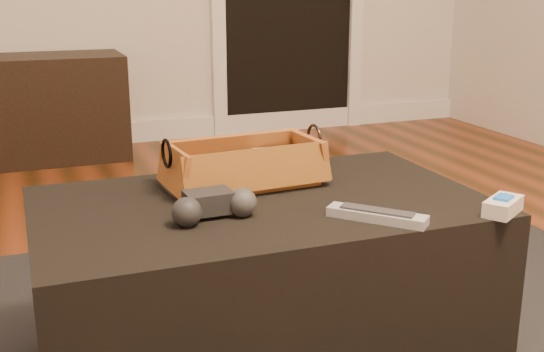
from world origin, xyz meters
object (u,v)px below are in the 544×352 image
object	(u,v)px
silver_remote	(377,215)
cream_gadget	(503,206)
game_controller	(212,205)
ottoman	(261,285)
wicker_basket	(244,167)
tv_remote	(239,178)

from	to	relation	value
silver_remote	cream_gadget	distance (m)	0.28
game_controller	cream_gadget	world-z (taller)	game_controller
ottoman	wicker_basket	world-z (taller)	wicker_basket
wicker_basket	silver_remote	bearing A→B (deg)	-62.24
wicker_basket	silver_remote	xyz separation A→B (m)	(0.18, -0.33, -0.03)
silver_remote	ottoman	bearing A→B (deg)	130.16
tv_remote	silver_remote	size ratio (longest dim) A/B	1.10
tv_remote	game_controller	world-z (taller)	game_controller
silver_remote	cream_gadget	size ratio (longest dim) A/B	1.55
ottoman	tv_remote	xyz separation A→B (m)	(-0.02, 0.11, 0.23)
game_controller	silver_remote	world-z (taller)	game_controller
game_controller	tv_remote	bearing A→B (deg)	57.65
tv_remote	cream_gadget	world-z (taller)	cream_gadget
ottoman	silver_remote	world-z (taller)	silver_remote
wicker_basket	cream_gadget	xyz separation A→B (m)	(0.45, -0.39, -0.03)
wicker_basket	cream_gadget	bearing A→B (deg)	-41.33
cream_gadget	ottoman	bearing A→B (deg)	148.99
ottoman	silver_remote	size ratio (longest dim) A/B	5.44
game_controller	cream_gadget	xyz separation A→B (m)	(0.58, -0.19, -0.01)
wicker_basket	cream_gadget	size ratio (longest dim) A/B	3.35
wicker_basket	ottoman	bearing A→B (deg)	-91.28
tv_remote	game_controller	size ratio (longest dim) A/B	1.04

